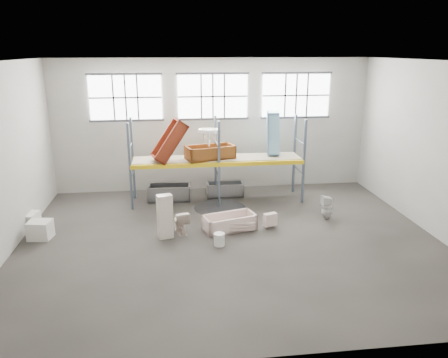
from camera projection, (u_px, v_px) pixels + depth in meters
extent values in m
cube|color=#4A4640|center=(230.00, 242.00, 12.50)|extent=(12.00, 10.00, 0.10)
cube|color=silver|center=(231.00, 59.00, 11.04)|extent=(12.00, 10.00, 0.10)
cube|color=#9F9E94|center=(213.00, 125.00, 16.57)|extent=(12.00, 0.10, 5.00)
cube|color=#AEACA1|center=(274.00, 230.00, 6.97)|extent=(12.00, 0.10, 5.00)
cube|color=#AFADA1|center=(438.00, 150.00, 12.48)|extent=(0.10, 10.00, 5.00)
cube|color=white|center=(126.00, 98.00, 15.78)|extent=(2.60, 0.04, 1.60)
cube|color=white|center=(213.00, 96.00, 16.15)|extent=(2.60, 0.04, 1.60)
cube|color=white|center=(296.00, 95.00, 16.52)|extent=(2.60, 0.04, 1.60)
cube|color=slate|center=(130.00, 167.00, 14.46)|extent=(0.08, 0.08, 3.00)
cube|color=slate|center=(133.00, 159.00, 15.60)|extent=(0.08, 0.08, 3.00)
cube|color=slate|center=(219.00, 165.00, 14.81)|extent=(0.08, 0.08, 3.00)
cube|color=slate|center=(215.00, 156.00, 15.95)|extent=(0.08, 0.08, 3.00)
cube|color=slate|center=(304.00, 162.00, 15.16)|extent=(0.08, 0.08, 3.00)
cube|color=slate|center=(294.00, 154.00, 16.31)|extent=(0.08, 0.08, 3.00)
cube|color=yellow|center=(219.00, 165.00, 14.81)|extent=(6.00, 0.10, 0.14)
cube|color=yellow|center=(215.00, 156.00, 15.95)|extent=(6.00, 0.10, 0.14)
cube|color=gray|center=(217.00, 158.00, 15.36)|extent=(5.90, 1.10, 0.03)
cylinder|color=black|center=(220.00, 208.00, 15.06)|extent=(1.80, 1.80, 0.00)
cube|color=beige|center=(270.00, 219.00, 13.27)|extent=(0.45, 0.31, 0.39)
imported|color=#F2E2CD|center=(248.00, 224.00, 13.20)|extent=(0.58, 0.58, 0.16)
imported|color=silver|center=(181.00, 222.00, 12.88)|extent=(0.56, 0.78, 0.71)
cube|color=beige|center=(165.00, 217.00, 12.49)|extent=(0.48, 0.37, 1.31)
imported|color=white|center=(327.00, 207.00, 13.99)|extent=(0.38, 0.37, 0.78)
imported|color=white|center=(209.00, 145.00, 15.00)|extent=(0.79, 0.67, 0.62)
cylinder|color=white|center=(219.00, 239.00, 12.12)|extent=(0.40, 0.40, 0.36)
cube|color=silver|center=(40.00, 230.00, 12.53)|extent=(0.70, 0.62, 0.54)
cube|color=silver|center=(28.00, 221.00, 13.25)|extent=(0.70, 0.70, 0.50)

